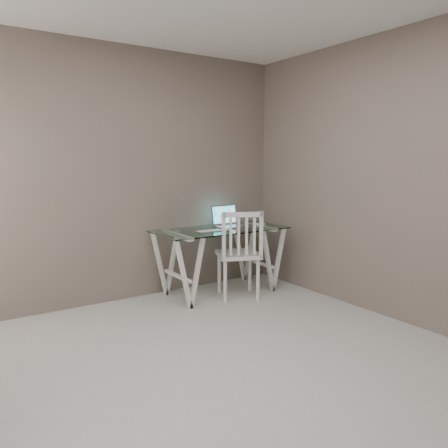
{
  "coord_description": "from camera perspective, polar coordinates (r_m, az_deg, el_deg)",
  "views": [
    {
      "loc": [
        -1.6,
        -2.22,
        1.52
      ],
      "look_at": [
        0.92,
        1.55,
        0.85
      ],
      "focal_mm": 35.0,
      "sensor_mm": 36.0,
      "label": 1
    }
  ],
  "objects": [
    {
      "name": "desk",
      "position": [
        4.99,
        -0.48,
        -4.75
      ],
      "size": [
        1.5,
        0.7,
        0.75
      ],
      "color": "silver",
      "rests_on": "ground"
    },
    {
      "name": "chair",
      "position": [
        4.76,
        2.08,
        -3.47
      ],
      "size": [
        0.59,
        0.59,
        0.98
      ],
      "rotation": [
        0.0,
        0.0,
        -0.4
      ],
      "color": "silver",
      "rests_on": "ground"
    },
    {
      "name": "phone_dock",
      "position": [
        5.27,
        4.79,
        0.35
      ],
      "size": [
        0.08,
        0.08,
        0.14
      ],
      "color": "white",
      "rests_on": "desk"
    },
    {
      "name": "laptop",
      "position": [
        5.1,
        0.53,
        0.35
      ],
      "size": [
        0.35,
        0.29,
        0.25
      ],
      "color": "#BABABE",
      "rests_on": "desk"
    },
    {
      "name": "mouse",
      "position": [
        4.78,
        0.57,
        -0.72
      ],
      "size": [
        0.1,
        0.06,
        0.03
      ],
      "primitive_type": "ellipsoid",
      "color": "silver",
      "rests_on": "desk"
    },
    {
      "name": "keyboard",
      "position": [
        4.75,
        -1.86,
        -0.91
      ],
      "size": [
        0.3,
        0.13,
        0.01
      ],
      "primitive_type": "cube",
      "color": "silver",
      "rests_on": "desk"
    },
    {
      "name": "room",
      "position": [
        2.72,
        0.76,
        12.57
      ],
      "size": [
        4.5,
        4.52,
        2.71
      ],
      "color": "#B1AEA9",
      "rests_on": "ground"
    }
  ]
}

